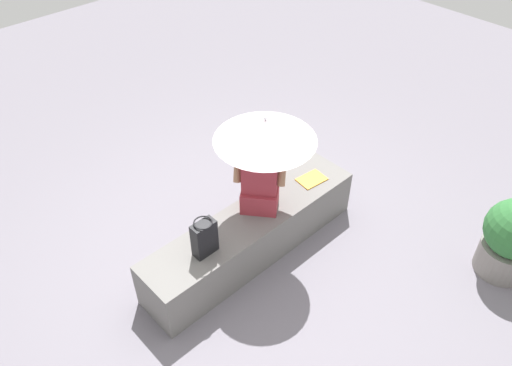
{
  "coord_description": "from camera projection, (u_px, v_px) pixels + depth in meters",
  "views": [
    {
      "loc": [
        2.3,
        2.5,
        3.79
      ],
      "look_at": [
        -0.07,
        -0.03,
        0.84
      ],
      "focal_mm": 35.6,
      "sensor_mm": 36.0,
      "label": 1
    }
  ],
  "objects": [
    {
      "name": "parasol",
      "position": [
        265.0,
        130.0,
        4.24
      ],
      "size": [
        0.89,
        0.89,
        1.03
      ],
      "color": "#B7B7BC",
      "rests_on": "stone_bench"
    },
    {
      "name": "handbag_black",
      "position": [
        204.0,
        238.0,
        4.28
      ],
      "size": [
        0.22,
        0.16,
        0.36
      ],
      "color": "black",
      "rests_on": "stone_bench"
    },
    {
      "name": "stone_bench",
      "position": [
        252.0,
        234.0,
        4.89
      ],
      "size": [
        2.34,
        0.51,
        0.49
      ],
      "primitive_type": "cube",
      "color": "slate",
      "rests_on": "ground"
    },
    {
      "name": "magazine",
      "position": [
        312.0,
        179.0,
        5.13
      ],
      "size": [
        0.3,
        0.23,
        0.01
      ],
      "primitive_type": "cube",
      "rotation": [
        0.0,
        0.0,
        -0.11
      ],
      "color": "gold",
      "rests_on": "stone_bench"
    },
    {
      "name": "ground_plane",
      "position": [
        252.0,
        251.0,
        5.05
      ],
      "size": [
        14.0,
        14.0,
        0.0
      ],
      "primitive_type": "plane",
      "color": "slate"
    },
    {
      "name": "planter_near",
      "position": [
        512.0,
        238.0,
        4.61
      ],
      "size": [
        0.56,
        0.56,
        0.82
      ],
      "color": "gray",
      "rests_on": "ground"
    },
    {
      "name": "person_seated",
      "position": [
        260.0,
        175.0,
        4.58
      ],
      "size": [
        0.45,
        0.49,
        0.9
      ],
      "color": "#992D38",
      "rests_on": "stone_bench"
    }
  ]
}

